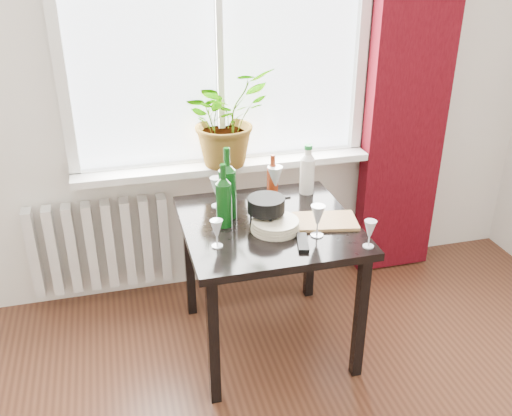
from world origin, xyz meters
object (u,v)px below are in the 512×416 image
object	(u,v)px
table	(269,238)
tv_remote	(303,243)
radiator	(101,245)
wine_bottle_right	(227,182)
wineglass_back_left	(217,192)
wineglass_back_center	(275,183)
wine_bottle_left	(224,195)
potted_plant	(225,117)
cutting_board	(325,221)
plate_stack	(275,225)
wineglass_front_right	(318,221)
wineglass_far_right	(369,234)
fondue_pot	(266,211)
bottle_amber	(273,177)
wineglass_front_left	(217,233)
cleaning_bottle	(307,169)

from	to	relation	value
table	tv_remote	xyz separation A→B (m)	(0.09, -0.25, 0.10)
radiator	table	bearing A→B (deg)	-36.54
wine_bottle_right	wineglass_back_left	bearing A→B (deg)	103.43
wineglass_back_center	wineglass_back_left	size ratio (longest dim) A/B	1.17
wine_bottle_left	potted_plant	bearing A→B (deg)	76.66
cutting_board	plate_stack	bearing A→B (deg)	-177.91
wineglass_front_right	wineglass_far_right	bearing A→B (deg)	-39.71
wine_bottle_right	wineglass_front_right	distance (m)	0.49
wineglass_front_right	plate_stack	distance (m)	0.21
radiator	fondue_pot	distance (m)	1.14
plate_stack	fondue_pot	world-z (taller)	fondue_pot
wine_bottle_left	bottle_amber	world-z (taller)	wine_bottle_left
wine_bottle_left	bottle_amber	bearing A→B (deg)	37.40
table	bottle_amber	distance (m)	0.36
table	wineglass_front_right	size ratio (longest dim) A/B	5.23
wineglass_front_left	fondue_pot	bearing A→B (deg)	29.77
table	plate_stack	xyz separation A→B (m)	(0.01, -0.08, 0.12)
wineglass_far_right	plate_stack	size ratio (longest dim) A/B	0.57
fondue_pot	wineglass_back_left	bearing A→B (deg)	138.71
wineglass_far_right	plate_stack	distance (m)	0.46
wine_bottle_right	cutting_board	distance (m)	0.52
wine_bottle_left	cutting_board	distance (m)	0.52
wine_bottle_left	wineglass_back_center	xyz separation A→B (m)	(0.32, 0.22, -0.07)
bottle_amber	wineglass_front_left	size ratio (longest dim) A/B	1.83
wineglass_front_right	cleaning_bottle	bearing A→B (deg)	76.50
bottle_amber	fondue_pot	world-z (taller)	bottle_amber
bottle_amber	wineglass_back_left	world-z (taller)	bottle_amber
potted_plant	cutting_board	xyz separation A→B (m)	(0.36, -0.65, -0.37)
wineglass_far_right	wineglass_front_left	size ratio (longest dim) A/B	0.99
bottle_amber	cutting_board	size ratio (longest dim) A/B	0.82
table	wine_bottle_left	distance (m)	0.34
table	potted_plant	world-z (taller)	potted_plant
cutting_board	wineglass_front_right	bearing A→B (deg)	-126.42
wineglass_back_left	cutting_board	size ratio (longest dim) A/B	0.54
wineglass_far_right	tv_remote	size ratio (longest dim) A/B	0.84
bottle_amber	plate_stack	xyz separation A→B (m)	(-0.09, -0.35, -0.10)
bottle_amber	plate_stack	distance (m)	0.38
wine_bottle_left	tv_remote	size ratio (longest dim) A/B	2.00
wineglass_back_center	cutting_board	bearing A→B (deg)	-62.75
wine_bottle_left	cleaning_bottle	bearing A→B (deg)	26.94
wineglass_front_right	bottle_amber	bearing A→B (deg)	100.93
plate_stack	wineglass_back_left	bearing A→B (deg)	124.04
wine_bottle_right	wineglass_front_right	xyz separation A→B (m)	(0.37, -0.31, -0.11)
cleaning_bottle	wineglass_far_right	xyz separation A→B (m)	(0.08, -0.64, -0.07)
potted_plant	cutting_board	world-z (taller)	potted_plant
wineglass_back_center	wineglass_back_left	xyz separation A→B (m)	(-0.32, -0.00, -0.01)
potted_plant	bottle_amber	size ratio (longest dim) A/B	2.14
radiator	bottle_amber	size ratio (longest dim) A/B	3.14
wine_bottle_right	cleaning_bottle	bearing A→B (deg)	19.91
wine_bottle_right	wineglass_front_left	world-z (taller)	wine_bottle_right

